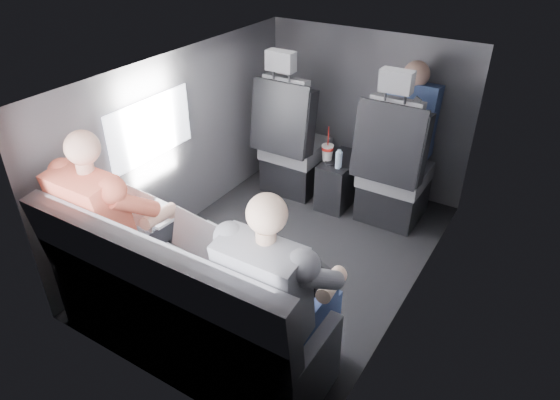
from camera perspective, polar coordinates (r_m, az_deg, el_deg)
The scene contains 20 objects.
floor at distance 3.65m, azimuth 0.66°, elevation -6.27°, with size 2.60×2.60×0.00m, color black.
ceiling at distance 3.03m, azimuth 0.82°, elevation 14.44°, with size 2.60×2.60×0.00m, color #B2B2AD.
panel_left at distance 3.78m, azimuth -11.12°, elevation 6.43°, with size 0.02×2.60×1.35m, color #56565B.
panel_right at distance 2.99m, azimuth 15.68°, elevation -1.31°, with size 0.02×2.60×1.35m, color #56565B.
panel_front at distance 4.35m, azimuth 9.73°, elevation 9.95°, with size 1.80×0.02×1.35m, color #56565B.
panel_back at distance 2.45m, azimuth -15.36°, elevation -9.31°, with size 1.80×0.02×1.35m, color #56565B.
side_window at distance 3.48m, azimuth -14.51°, elevation 7.88°, with size 0.02×0.75×0.42m, color white.
seatbelt at distance 3.62m, azimuth 12.51°, elevation 7.27°, with size 0.05×0.01×0.65m, color black.
front_seat_left at distance 4.26m, azimuth 1.35°, elevation 5.89°, with size 0.52×0.58×1.26m.
front_seat_right at distance 3.93m, azimuth 12.73°, elevation 2.79°, with size 0.52×0.58×1.26m.
center_console at distance 4.20m, azimuth 6.90°, elevation 2.20°, with size 0.24×0.48×0.41m.
rear_bench at distance 2.81m, azimuth -10.83°, elevation -12.42°, with size 1.60×0.57×0.92m.
soda_cup at distance 4.05m, azimuth 5.45°, elevation 5.49°, with size 0.10×0.10×0.29m.
water_bottle at distance 3.94m, azimuth 6.73°, elevation 4.61°, with size 0.05×0.05×0.16m.
laptop_white at distance 3.08m, azimuth -14.80°, elevation -1.14°, with size 0.32×0.31×0.23m.
laptop_silver at distance 2.77m, azimuth -8.38°, elevation -4.35°, with size 0.35×0.33×0.23m.
laptop_black at distance 2.52m, azimuth 2.79°, elevation -8.18°, with size 0.37×0.38×0.22m.
passenger_rear_left at distance 3.00m, azimuth -18.29°, elevation -2.50°, with size 0.51×0.63×1.24m.
passenger_rear_right at distance 2.40m, azimuth 0.02°, elevation -10.60°, with size 0.50×0.62×1.22m.
passenger_front_right at distance 4.01m, azimuth 14.58°, elevation 8.65°, with size 0.39×0.39×0.79m.
Camera 1 is at (1.49, -2.49, 2.23)m, focal length 32.00 mm.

